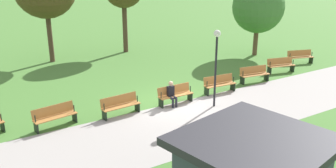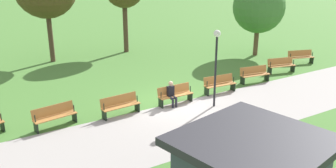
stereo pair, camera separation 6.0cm
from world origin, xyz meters
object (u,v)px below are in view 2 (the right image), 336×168
(bench_4, at_px, (175,94))
(lamp_post, at_px, (216,54))
(person_seated, at_px, (172,93))
(bench_0, at_px, (301,57))
(bench_1, at_px, (281,65))
(bench_2, at_px, (254,74))
(bench_6, at_px, (55,116))
(bench_3, at_px, (219,84))
(bench_5, at_px, (120,105))
(tree_3, at_px, (259,7))

(bench_4, bearing_deg, lamp_post, 138.38)
(person_seated, bearing_deg, bench_0, -170.68)
(bench_1, relative_size, bench_2, 1.01)
(bench_0, relative_size, bench_6, 1.00)
(bench_3, bearing_deg, bench_6, 2.22)
(bench_3, bearing_deg, person_seated, 9.08)
(bench_2, xyz_separation_m, bench_6, (11.16, 0.00, 0.00))
(bench_3, distance_m, bench_5, 5.60)
(bench_2, distance_m, bench_3, 2.80)
(bench_0, xyz_separation_m, bench_4, (11.03, 1.71, 0.00))
(bench_2, bearing_deg, bench_3, 15.49)
(bench_6, xyz_separation_m, person_seated, (-5.30, 0.57, 0.16))
(bench_1, xyz_separation_m, tree_3, (-1.80, -4.04, 2.99))
(bench_1, relative_size, bench_5, 1.02)
(bench_1, height_order, lamp_post, lamp_post)
(bench_5, height_order, lamp_post, lamp_post)
(lamp_post, bearing_deg, tree_3, -144.41)
(bench_2, relative_size, lamp_post, 0.50)
(lamp_post, bearing_deg, bench_6, -13.48)
(bench_3, height_order, lamp_post, lamp_post)
(bench_0, xyz_separation_m, tree_3, (0.90, -3.30, 2.99))
(bench_1, height_order, bench_3, same)
(person_seated, bearing_deg, bench_3, -175.35)
(bench_6, relative_size, lamp_post, 0.50)
(bench_2, xyz_separation_m, bench_3, (2.78, 0.32, 0.00))
(bench_5, xyz_separation_m, tree_3, (-12.93, -4.90, 2.99))
(tree_3, xyz_separation_m, lamp_post, (8.74, 6.25, -0.91))
(bench_4, distance_m, person_seated, 0.36)
(bench_2, relative_size, bench_3, 1.01)
(bench_5, relative_size, bench_6, 0.99)
(bench_1, distance_m, bench_4, 8.39)
(bench_0, xyz_separation_m, bench_6, (16.61, 1.28, 0.00))
(bench_3, xyz_separation_m, bench_5, (5.60, 0.00, 0.00))
(bench_6, bearing_deg, bench_5, 164.51)
(bench_2, xyz_separation_m, bench_5, (8.38, 0.32, 0.00))
(bench_0, xyz_separation_m, bench_2, (5.45, 1.28, 0.00))
(bench_4, bearing_deg, bench_1, -173.38)
(lamp_post, bearing_deg, bench_4, -41.62)
(bench_1, xyz_separation_m, bench_6, (13.91, 0.54, 0.00))
(bench_6, bearing_deg, bench_1, 173.34)
(bench_0, distance_m, bench_4, 11.16)
(person_seated, distance_m, lamp_post, 2.78)
(bench_5, xyz_separation_m, lamp_post, (-4.20, 1.35, 2.08))
(person_seated, xyz_separation_m, tree_3, (-10.42, -5.15, 2.83))
(bench_1, bearing_deg, bench_2, 24.34)
(bench_1, relative_size, lamp_post, 0.50)
(bench_6, distance_m, person_seated, 5.33)
(bench_1, xyz_separation_m, bench_4, (8.33, 0.97, 0.00))
(bench_5, xyz_separation_m, person_seated, (-2.52, 0.25, 0.16))
(bench_2, height_order, bench_4, same)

